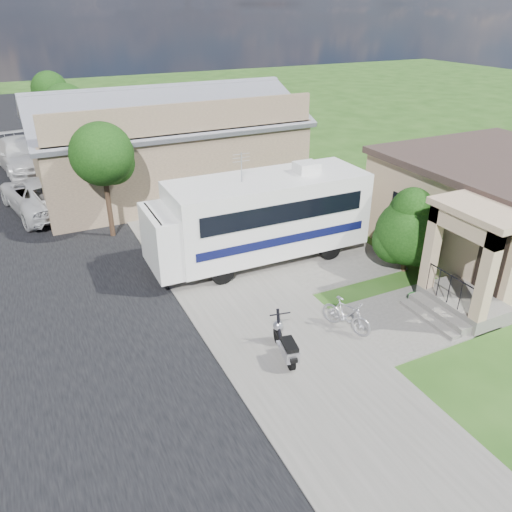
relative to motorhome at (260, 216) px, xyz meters
name	(u,v)px	position (x,y,z in m)	size (l,w,h in m)	color
ground	(309,327)	(-0.65, -4.52, -1.73)	(120.00, 120.00, 0.00)	#1F4412
street_slab	(13,243)	(-8.15, 5.48, -1.72)	(9.00, 80.00, 0.02)	black
sidewalk_slab	(172,215)	(-1.65, 5.48, -1.70)	(4.00, 80.00, 0.06)	#5C5953
driveway_slab	(281,254)	(0.85, -0.02, -1.71)	(7.00, 6.00, 0.05)	#5C5953
walk_slab	(412,318)	(2.35, -5.52, -1.71)	(4.00, 3.00, 0.05)	#5C5953
house	(498,206)	(8.23, -3.09, 0.04)	(9.47, 7.80, 3.54)	tan
warehouse	(164,148)	(-0.65, 9.45, 0.26)	(12.50, 8.40, 5.04)	brown
street_tree_a	(105,157)	(-4.35, 4.53, 1.52)	(2.44, 2.40, 4.58)	#312315
street_tree_b	(68,108)	(-4.35, 14.53, 1.66)	(2.44, 2.40, 4.73)	#312315
street_tree_c	(51,91)	(-4.35, 23.53, 1.37)	(2.44, 2.40, 4.42)	#312315
motorhome	(260,216)	(0.00, 0.00, 0.00)	(7.89, 2.63, 4.04)	white
shrub	(409,229)	(4.23, -2.92, -0.17)	(2.49, 2.38, 3.06)	#312315
scooter	(286,345)	(-1.99, -5.51, -1.25)	(0.68, 1.63, 1.08)	black
bicycle	(346,317)	(0.18, -5.12, -1.25)	(0.46, 1.62, 0.97)	#AEADB5
pickup_truck	(41,194)	(-6.70, 8.63, -0.94)	(2.65, 5.74, 1.59)	silver
van	(22,155)	(-7.09, 15.86, -0.88)	(2.39, 5.89, 1.71)	silver
garden_hose	(415,299)	(3.08, -4.80, -1.63)	(0.45, 0.45, 0.20)	#16701A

